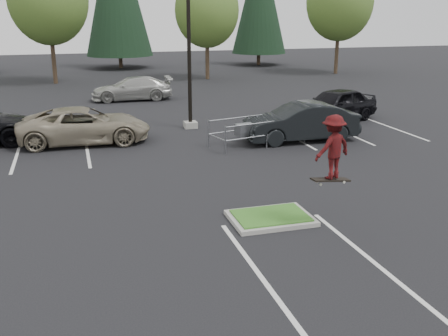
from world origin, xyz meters
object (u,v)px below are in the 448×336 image
object	(u,v)px
light_pole	(189,31)
car_l_tan	(85,125)
decid_d	(339,5)
skateboarder	(333,147)
decid_c	(207,13)
car_r_charc	(300,122)
cart_corral	(249,129)
car_r_black	(336,105)
decid_b	(48,2)
car_far_silver	(132,89)

from	to	relation	value
light_pole	car_l_tan	bearing A→B (deg)	-161.66
decid_d	skateboarder	distance (m)	35.74
car_l_tan	decid_c	bearing A→B (deg)	-25.81
decid_d	car_r_charc	bearing A→B (deg)	-121.25
cart_corral	car_r_black	xyz separation A→B (m)	(5.94, 3.61, 0.12)
decid_b	car_r_charc	bearing A→B (deg)	-64.89
skateboarder	car_r_charc	bearing A→B (deg)	-126.73
decid_b	car_l_tan	distance (m)	20.92
light_pole	car_l_tan	xyz separation A→B (m)	(-5.00, -1.66, -3.79)
light_pole	decid_c	xyz separation A→B (m)	(5.49, 17.83, 0.69)
light_pole	decid_c	size ratio (longest dim) A/B	1.21
decid_d	car_r_charc	size ratio (longest dim) A/B	1.88
skateboarder	car_far_silver	world-z (taller)	skateboarder
decid_b	car_r_black	world-z (taller)	decid_b
car_far_silver	cart_corral	bearing A→B (deg)	16.25
decid_c	cart_corral	world-z (taller)	decid_c
decid_d	car_l_tan	size ratio (longest dim) A/B	1.71
cart_corral	decid_c	bearing A→B (deg)	65.77
car_r_charc	decid_c	bearing A→B (deg)	177.00
car_l_tan	car_r_charc	xyz separation A→B (m)	(9.00, -2.24, 0.06)
car_r_charc	car_far_silver	xyz separation A→B (m)	(-5.72, 12.89, -0.10)
car_l_tan	car_r_black	world-z (taller)	car_r_black
cart_corral	light_pole	bearing A→B (deg)	96.68
car_r_black	skateboarder	bearing A→B (deg)	-49.56
decid_c	car_r_charc	bearing A→B (deg)	-93.92
light_pole	decid_b	distance (m)	19.70
car_far_silver	car_r_charc	bearing A→B (deg)	26.14
decid_b	car_r_black	bearing A→B (deg)	-53.64
car_l_tan	car_r_black	distance (m)	12.55
cart_corral	car_r_black	bearing A→B (deg)	17.21
car_l_tan	car_r_charc	bearing A→B (deg)	-101.48
car_r_black	car_far_silver	distance (m)	13.23
decid_c	skateboarder	world-z (taller)	decid_c
cart_corral	skateboarder	size ratio (longest dim) A/B	2.41
decid_d	cart_corral	world-z (taller)	decid_d
cart_corral	car_far_silver	size ratio (longest dim) A/B	0.85
car_r_black	decid_c	bearing A→B (deg)	165.24
decid_c	cart_corral	xyz separation A→B (m)	(-3.93, -21.94, -4.54)
decid_c	car_far_silver	bearing A→B (deg)	-129.20
cart_corral	car_r_charc	bearing A→B (deg)	-9.04
cart_corral	car_r_charc	world-z (taller)	car_r_charc
car_r_black	car_r_charc	bearing A→B (deg)	-66.88
decid_d	car_r_black	distance (m)	21.91
decid_b	car_r_black	distance (m)	24.20
decid_b	light_pole	bearing A→B (deg)	-70.65
decid_d	car_l_tan	xyz separation A→B (m)	(-22.49, -19.99, -5.15)
decid_d	car_r_charc	distance (m)	26.50
car_r_charc	car_r_black	bearing A→B (deg)	135.06
car_r_charc	car_far_silver	distance (m)	14.10
skateboarder	car_l_tan	size ratio (longest dim) A/B	0.32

